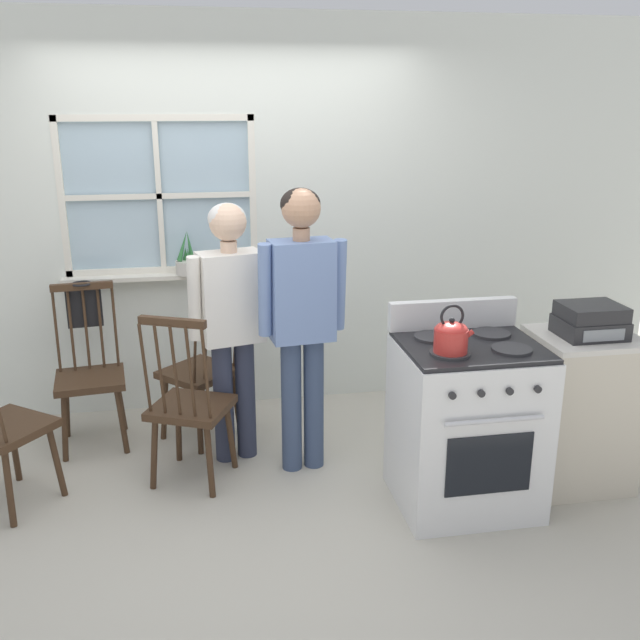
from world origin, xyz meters
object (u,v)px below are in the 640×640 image
(chair_by_window, at_px, (90,377))
(kettle, at_px, (451,336))
(stereo, at_px, (590,321))
(person_teen_center, at_px, (302,304))
(potted_plant, at_px, (187,263))
(chair_near_stove, at_px, (202,372))
(stove, at_px, (466,423))
(chair_center_cluster, at_px, (189,408))
(person_elderly_left, at_px, (231,308))
(side_counter, at_px, (578,409))
(handbag, at_px, (84,305))
(chair_near_wall, at_px, (2,428))

(chair_by_window, relative_size, kettle, 4.22)
(kettle, xyz_separation_m, stereo, (0.88, 0.21, -0.04))
(person_teen_center, relative_size, potted_plant, 5.56)
(chair_near_stove, height_order, stove, stove)
(chair_center_cluster, bearing_deg, stove, -173.74)
(person_elderly_left, distance_m, side_counter, 2.09)
(person_teen_center, height_order, handbag, person_teen_center)
(stereo, bearing_deg, side_counter, 90.00)
(stove, bearing_deg, chair_center_cluster, 161.48)
(person_teen_center, distance_m, stereo, 1.60)
(chair_center_cluster, distance_m, person_elderly_left, 0.63)
(side_counter, bearing_deg, chair_near_wall, 174.57)
(person_teen_center, height_order, potted_plant, person_teen_center)
(chair_by_window, relative_size, handbag, 3.40)
(stove, distance_m, handbag, 2.52)
(handbag, bearing_deg, stove, -31.77)
(person_elderly_left, bearing_deg, side_counter, -31.82)
(side_counter, bearing_deg, chair_near_stove, 155.84)
(person_teen_center, xyz_separation_m, handbag, (-1.31, 0.77, -0.16))
(chair_near_stove, xyz_separation_m, potted_plant, (-0.06, 0.48, 0.62))
(stove, relative_size, side_counter, 1.20)
(stereo, bearing_deg, stove, -173.69)
(person_elderly_left, height_order, kettle, person_elderly_left)
(person_elderly_left, bearing_deg, chair_by_window, 145.35)
(person_elderly_left, bearing_deg, chair_center_cluster, -151.62)
(person_elderly_left, xyz_separation_m, person_teen_center, (0.39, -0.20, 0.06))
(person_elderly_left, bearing_deg, stereo, -32.37)
(chair_center_cluster, relative_size, kettle, 4.22)
(person_elderly_left, xyz_separation_m, potted_plant, (-0.25, 0.79, 0.11))
(chair_near_wall, bearing_deg, handbag, -72.90)
(chair_by_window, xyz_separation_m, chair_center_cluster, (0.62, -0.59, 0.00))
(person_elderly_left, relative_size, stereo, 4.66)
(chair_near_wall, relative_size, handbag, 3.40)
(person_elderly_left, height_order, stereo, person_elderly_left)
(handbag, distance_m, side_counter, 3.11)
(chair_center_cluster, bearing_deg, handbag, -26.99)
(chair_near_wall, height_order, person_teen_center, person_teen_center)
(chair_by_window, distance_m, kettle, 2.34)
(kettle, bearing_deg, handbag, 143.55)
(person_elderly_left, bearing_deg, person_teen_center, -40.09)
(chair_near_stove, bearing_deg, potted_plant, -126.80)
(chair_near_stove, xyz_separation_m, handbag, (-0.72, 0.27, 0.41))
(kettle, bearing_deg, person_elderly_left, 140.13)
(stove, bearing_deg, chair_near_stove, 143.09)
(chair_near_wall, height_order, handbag, same)
(person_elderly_left, height_order, potted_plant, person_elderly_left)
(chair_near_stove, bearing_deg, chair_near_wall, -12.48)
(chair_near_wall, distance_m, side_counter, 3.19)
(chair_by_window, height_order, handbag, same)
(chair_center_cluster, distance_m, kettle, 1.56)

